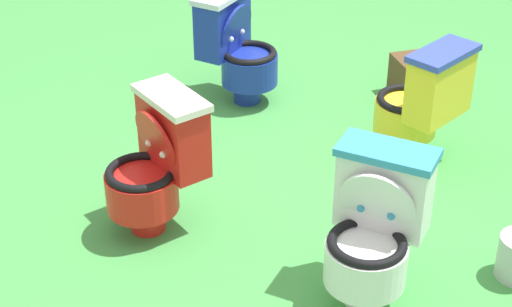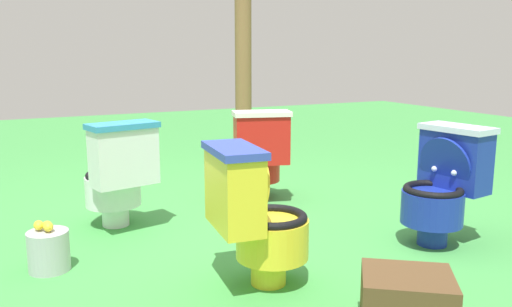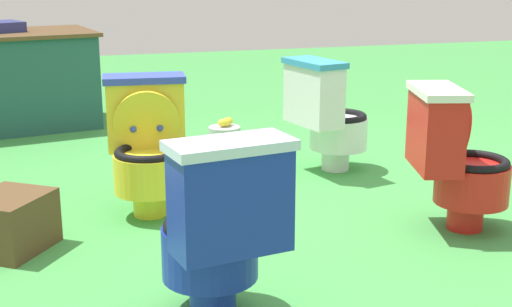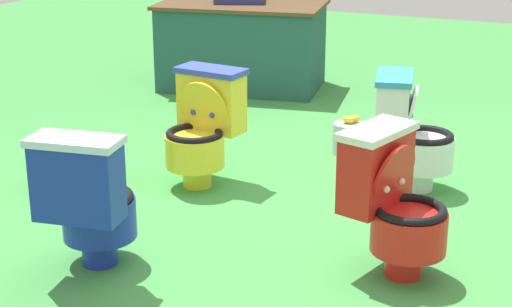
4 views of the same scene
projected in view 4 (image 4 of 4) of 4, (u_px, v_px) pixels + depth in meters
name	position (u px, v px, depth m)	size (l,w,h in m)	color
ground	(320.00, 219.00, 4.76)	(14.00, 14.00, 0.00)	#429947
toilet_yellow	(203.00, 126.00, 5.19)	(0.45, 0.53, 0.73)	yellow
toilet_red	(393.00, 201.00, 4.02)	(0.58, 0.52, 0.73)	red
toilet_white	(410.00, 131.00, 5.09)	(0.57, 0.50, 0.73)	white
toilet_blue	(89.00, 200.00, 4.03)	(0.47, 0.55, 0.73)	#192D9E
vendor_table	(242.00, 45.00, 7.51)	(1.59, 1.10, 0.85)	#23514C
small_crate	(77.00, 165.00, 5.23)	(0.37, 0.32, 0.27)	brown
lemon_bucket	(348.00, 137.00, 5.81)	(0.22, 0.22, 0.28)	#B7B7BF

